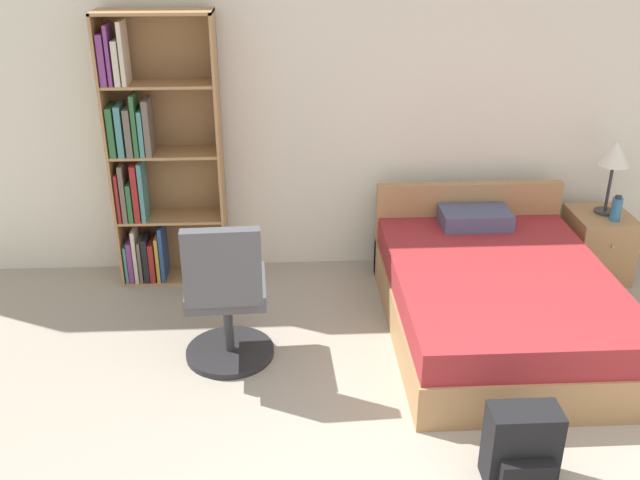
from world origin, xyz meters
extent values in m
cube|color=silver|center=(0.00, 3.23, 1.30)|extent=(9.00, 0.06, 2.60)
cube|color=#AD7F51|center=(-2.24, 3.00, 0.99)|extent=(0.02, 0.31, 1.98)
cube|color=#AD7F51|center=(-1.47, 3.00, 0.99)|extent=(0.02, 0.31, 1.98)
cube|color=#936C45|center=(-1.85, 3.15, 0.99)|extent=(0.79, 0.01, 1.98)
cube|color=#AD7F51|center=(-1.85, 3.00, 0.01)|extent=(0.75, 0.29, 0.02)
cube|color=teal|center=(-2.21, 2.95, 0.17)|extent=(0.02, 0.18, 0.29)
cube|color=#7A387F|center=(-2.17, 2.95, 0.18)|extent=(0.04, 0.18, 0.32)
cube|color=beige|center=(-2.13, 2.95, 0.23)|extent=(0.03, 0.18, 0.42)
cube|color=#665B51|center=(-2.10, 2.96, 0.18)|extent=(0.02, 0.21, 0.33)
cube|color=black|center=(-2.06, 2.96, 0.19)|extent=(0.04, 0.19, 0.35)
cube|color=maroon|center=(-2.02, 2.95, 0.17)|extent=(0.04, 0.19, 0.31)
cube|color=gold|center=(-1.97, 2.97, 0.20)|extent=(0.03, 0.23, 0.35)
cube|color=navy|center=(-1.94, 2.98, 0.24)|extent=(0.03, 0.24, 0.44)
cube|color=#AD7F51|center=(-1.85, 3.00, 0.50)|extent=(0.75, 0.29, 0.02)
cube|color=maroon|center=(-2.21, 2.96, 0.70)|extent=(0.02, 0.21, 0.36)
cube|color=#665B51|center=(-2.17, 2.95, 0.73)|extent=(0.03, 0.18, 0.43)
cube|color=#2D6638|center=(-2.13, 2.96, 0.66)|extent=(0.03, 0.20, 0.29)
cube|color=maroon|center=(-2.08, 2.96, 0.73)|extent=(0.04, 0.21, 0.43)
cube|color=teal|center=(-2.03, 2.96, 0.74)|extent=(0.03, 0.21, 0.44)
cube|color=#AD7F51|center=(-1.85, 3.00, 1.00)|extent=(0.75, 0.29, 0.02)
cube|color=#2D6638|center=(-2.19, 2.98, 1.18)|extent=(0.04, 0.24, 0.35)
cube|color=teal|center=(-2.14, 2.96, 1.19)|extent=(0.04, 0.21, 0.36)
cube|color=#665B51|center=(-2.08, 2.97, 1.18)|extent=(0.04, 0.23, 0.33)
cube|color=#2D6638|center=(-2.03, 2.96, 1.22)|extent=(0.03, 0.20, 0.43)
cube|color=teal|center=(-1.99, 2.95, 1.17)|extent=(0.03, 0.19, 0.32)
cube|color=#665B51|center=(-1.95, 2.96, 1.21)|extent=(0.04, 0.20, 0.39)
cube|color=#AD7F51|center=(-1.85, 3.00, 1.49)|extent=(0.75, 0.29, 0.02)
cube|color=#7A387F|center=(-2.20, 2.97, 1.67)|extent=(0.04, 0.22, 0.34)
cube|color=#7A387F|center=(-2.15, 2.96, 1.70)|extent=(0.02, 0.20, 0.40)
cube|color=beige|center=(-2.10, 2.94, 1.65)|extent=(0.04, 0.17, 0.30)
cube|color=beige|center=(-2.06, 2.97, 1.71)|extent=(0.03, 0.22, 0.42)
cube|color=#AD7F51|center=(-1.85, 3.00, 1.97)|extent=(0.79, 0.31, 0.02)
cube|color=#AD7F51|center=(0.37, 2.06, 0.14)|extent=(1.39, 1.91, 0.28)
cube|color=maroon|center=(0.37, 2.06, 0.38)|extent=(1.36, 1.87, 0.20)
cube|color=#AD7F51|center=(0.37, 2.98, 0.37)|extent=(1.39, 0.08, 0.73)
cube|color=#4C5175|center=(0.37, 2.77, 0.54)|extent=(0.50, 0.30, 0.12)
cylinder|color=#232326|center=(-1.38, 1.92, 0.02)|extent=(0.56, 0.56, 0.04)
cylinder|color=#333338|center=(-1.38, 1.92, 0.24)|extent=(0.06, 0.06, 0.40)
cube|color=#4C4C51|center=(-1.38, 1.92, 0.49)|extent=(0.50, 0.50, 0.10)
cube|color=#4C4C51|center=(-1.37, 1.64, 0.77)|extent=(0.44, 0.10, 0.46)
cube|color=#AD7F51|center=(1.36, 2.87, 0.25)|extent=(0.43, 0.47, 0.51)
sphere|color=tan|center=(1.36, 2.62, 0.35)|extent=(0.02, 0.02, 0.02)
cylinder|color=#333333|center=(1.39, 2.90, 0.52)|extent=(0.16, 0.16, 0.02)
cylinder|color=#333333|center=(1.39, 2.90, 0.71)|extent=(0.02, 0.02, 0.36)
cone|color=white|center=(1.39, 2.90, 0.97)|extent=(0.22, 0.22, 0.18)
cylinder|color=teal|center=(1.40, 2.75, 0.59)|extent=(0.08, 0.08, 0.17)
cylinder|color=#2D2D33|center=(1.40, 2.75, 0.69)|extent=(0.05, 0.05, 0.02)
cube|color=black|center=(0.11, 0.74, 0.21)|extent=(0.34, 0.19, 0.42)
cube|color=black|center=(0.11, 0.62, 0.12)|extent=(0.26, 0.07, 0.19)
camera|label=1|loc=(-1.01, -1.92, 2.59)|focal=40.00mm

